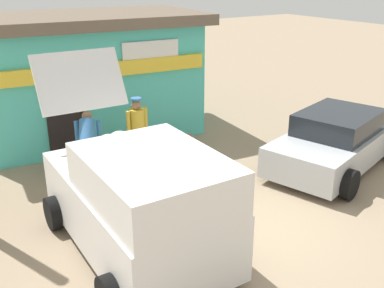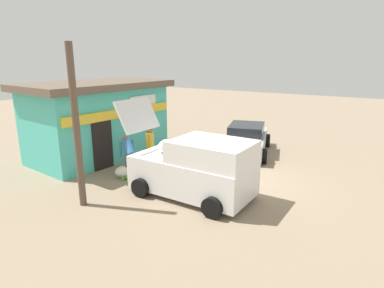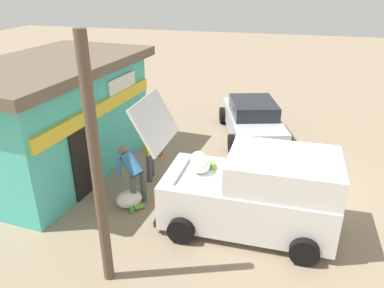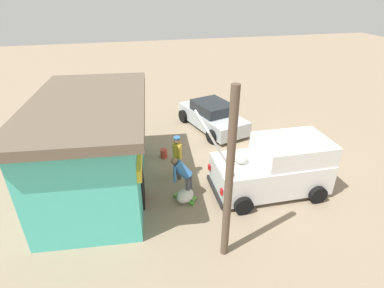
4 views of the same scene
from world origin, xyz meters
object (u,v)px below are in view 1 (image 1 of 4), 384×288
at_px(parked_sedan, 336,141).
at_px(customer_bending, 87,141).
at_px(delivery_van, 138,200).
at_px(vendor_standing, 137,128).
at_px(unloaded_banana_pile, 78,172).
at_px(paint_bucket, 186,142).
at_px(storefront_bar, 88,75).

relative_size(parked_sedan, customer_bending, 2.96).
relative_size(delivery_van, vendor_standing, 2.65).
height_order(unloaded_banana_pile, paint_bucket, unloaded_banana_pile).
distance_m(vendor_standing, customer_bending, 1.20).
height_order(delivery_van, paint_bucket, delivery_van).
relative_size(storefront_bar, parked_sedan, 1.49).
xyz_separation_m(parked_sedan, paint_bucket, (-2.37, 2.81, -0.44)).
distance_m(storefront_bar, delivery_van, 6.13).
relative_size(storefront_bar, customer_bending, 4.41).
distance_m(delivery_van, vendor_standing, 3.45).
relative_size(delivery_van, customer_bending, 3.03).
height_order(delivery_van, vendor_standing, delivery_van).
bearing_deg(vendor_standing, unloaded_banana_pile, 178.81).
bearing_deg(parked_sedan, vendor_standing, 147.29).
relative_size(delivery_van, unloaded_banana_pile, 4.91).
height_order(delivery_van, customer_bending, delivery_van).
distance_m(vendor_standing, unloaded_banana_pile, 1.67).
xyz_separation_m(unloaded_banana_pile, paint_bucket, (3.00, 0.28, -0.01)).
xyz_separation_m(storefront_bar, vendor_standing, (0.06, -2.81, -0.72)).
relative_size(delivery_van, paint_bucket, 11.89).
bearing_deg(unloaded_banana_pile, vendor_standing, -1.19).
xyz_separation_m(parked_sedan, customer_bending, (-5.09, 2.52, 0.26)).
xyz_separation_m(customer_bending, paint_bucket, (2.72, 0.29, -0.70)).
xyz_separation_m(vendor_standing, paint_bucket, (1.52, 0.31, -0.77)).
bearing_deg(vendor_standing, paint_bucket, 11.51).
height_order(delivery_van, unloaded_banana_pile, delivery_van).
xyz_separation_m(storefront_bar, delivery_van, (-1.47, -5.90, -0.74)).
relative_size(parked_sedan, vendor_standing, 2.59).
height_order(storefront_bar, unloaded_banana_pile, storefront_bar).
distance_m(storefront_bar, parked_sedan, 6.70).
bearing_deg(unloaded_banana_pile, parked_sedan, -25.21).
xyz_separation_m(delivery_van, paint_bucket, (3.05, 3.41, -0.75)).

